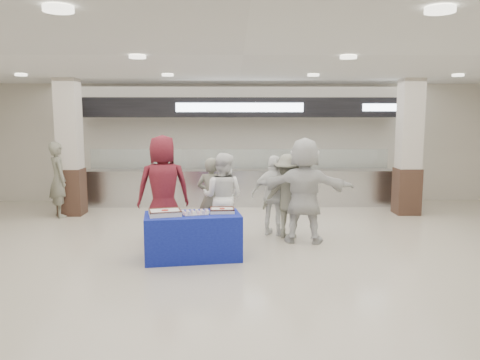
{
  "coord_description": "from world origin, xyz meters",
  "views": [
    {
      "loc": [
        -0.12,
        -6.81,
        2.35
      ],
      "look_at": [
        -0.03,
        1.6,
        1.18
      ],
      "focal_mm": 35.0,
      "sensor_mm": 36.0,
      "label": 1
    }
  ],
  "objects_px": {
    "display_table": "(193,236)",
    "chef_short": "(274,195)",
    "sheet_cake_right": "(222,210)",
    "soldier_a": "(212,198)",
    "chef_tall": "(223,197)",
    "soldier_b": "(289,196)",
    "civilian_white": "(304,190)",
    "soldier_bg": "(59,180)",
    "cupcake_tray": "(195,212)",
    "sheet_cake_left": "(165,212)",
    "civilian_maroon": "(163,188)"
  },
  "relations": [
    {
      "from": "display_table",
      "to": "chef_short",
      "type": "xyz_separation_m",
      "value": [
        1.47,
        1.52,
        0.42
      ]
    },
    {
      "from": "sheet_cake_right",
      "to": "soldier_a",
      "type": "relative_size",
      "value": 0.27
    },
    {
      "from": "sheet_cake_right",
      "to": "chef_tall",
      "type": "bearing_deg",
      "value": 90.93
    },
    {
      "from": "soldier_b",
      "to": "soldier_a",
      "type": "bearing_deg",
      "value": 15.35
    },
    {
      "from": "civilian_white",
      "to": "soldier_bg",
      "type": "bearing_deg",
      "value": -13.69
    },
    {
      "from": "cupcake_tray",
      "to": "soldier_b",
      "type": "distance_m",
      "value": 2.18
    },
    {
      "from": "sheet_cake_left",
      "to": "soldier_bg",
      "type": "relative_size",
      "value": 0.33
    },
    {
      "from": "soldier_b",
      "to": "sheet_cake_right",
      "type": "bearing_deg",
      "value": 59.97
    },
    {
      "from": "display_table",
      "to": "civilian_maroon",
      "type": "xyz_separation_m",
      "value": [
        -0.64,
        1.12,
        0.62
      ]
    },
    {
      "from": "cupcake_tray",
      "to": "soldier_a",
      "type": "distance_m",
      "value": 1.39
    },
    {
      "from": "civilian_maroon",
      "to": "civilian_white",
      "type": "relative_size",
      "value": 1.02
    },
    {
      "from": "sheet_cake_right",
      "to": "soldier_a",
      "type": "bearing_deg",
      "value": 100.9
    },
    {
      "from": "chef_short",
      "to": "civilian_maroon",
      "type": "bearing_deg",
      "value": 32.39
    },
    {
      "from": "cupcake_tray",
      "to": "chef_short",
      "type": "xyz_separation_m",
      "value": [
        1.42,
        1.55,
        0.01
      ]
    },
    {
      "from": "chef_tall",
      "to": "soldier_b",
      "type": "bearing_deg",
      "value": -151.21
    },
    {
      "from": "sheet_cake_left",
      "to": "civilian_white",
      "type": "bearing_deg",
      "value": 24.43
    },
    {
      "from": "soldier_a",
      "to": "chef_short",
      "type": "distance_m",
      "value": 1.24
    },
    {
      "from": "display_table",
      "to": "chef_short",
      "type": "relative_size",
      "value": 0.98
    },
    {
      "from": "cupcake_tray",
      "to": "chef_short",
      "type": "distance_m",
      "value": 2.1
    },
    {
      "from": "chef_short",
      "to": "soldier_b",
      "type": "height_order",
      "value": "soldier_b"
    },
    {
      "from": "civilian_maroon",
      "to": "soldier_bg",
      "type": "bearing_deg",
      "value": -50.99
    },
    {
      "from": "chef_tall",
      "to": "soldier_bg",
      "type": "xyz_separation_m",
      "value": [
        -3.86,
        2.14,
        0.04
      ]
    },
    {
      "from": "cupcake_tray",
      "to": "civilian_white",
      "type": "bearing_deg",
      "value": 27.91
    },
    {
      "from": "sheet_cake_right",
      "to": "civilian_maroon",
      "type": "xyz_separation_m",
      "value": [
        -1.13,
        1.01,
        0.2
      ]
    },
    {
      "from": "civilian_maroon",
      "to": "soldier_a",
      "type": "height_order",
      "value": "civilian_maroon"
    },
    {
      "from": "sheet_cake_left",
      "to": "civilian_maroon",
      "type": "distance_m",
      "value": 1.25
    },
    {
      "from": "civilian_maroon",
      "to": "soldier_b",
      "type": "xyz_separation_m",
      "value": [
        2.38,
        0.24,
        -0.19
      ]
    },
    {
      "from": "civilian_white",
      "to": "sheet_cake_right",
      "type": "bearing_deg",
      "value": 39.88
    },
    {
      "from": "sheet_cake_left",
      "to": "chef_short",
      "type": "distance_m",
      "value": 2.5
    },
    {
      "from": "sheet_cake_left",
      "to": "soldier_b",
      "type": "bearing_deg",
      "value": 33.86
    },
    {
      "from": "soldier_bg",
      "to": "display_table",
      "type": "bearing_deg",
      "value": -167.18
    },
    {
      "from": "chef_tall",
      "to": "soldier_b",
      "type": "distance_m",
      "value": 1.29
    },
    {
      "from": "civilian_maroon",
      "to": "chef_short",
      "type": "relative_size",
      "value": 1.26
    },
    {
      "from": "soldier_a",
      "to": "soldier_bg",
      "type": "xyz_separation_m",
      "value": [
        -3.64,
        1.91,
        0.1
      ]
    },
    {
      "from": "chef_tall",
      "to": "chef_short",
      "type": "height_order",
      "value": "chef_tall"
    },
    {
      "from": "sheet_cake_right",
      "to": "civilian_white",
      "type": "height_order",
      "value": "civilian_white"
    },
    {
      "from": "cupcake_tray",
      "to": "soldier_a",
      "type": "height_order",
      "value": "soldier_a"
    },
    {
      "from": "soldier_b",
      "to": "soldier_bg",
      "type": "relative_size",
      "value": 0.93
    },
    {
      "from": "chef_short",
      "to": "soldier_b",
      "type": "distance_m",
      "value": 0.32
    },
    {
      "from": "cupcake_tray",
      "to": "chef_tall",
      "type": "bearing_deg",
      "value": 70.03
    },
    {
      "from": "soldier_a",
      "to": "civilian_maroon",
      "type": "bearing_deg",
      "value": 28.74
    },
    {
      "from": "display_table",
      "to": "chef_tall",
      "type": "xyz_separation_m",
      "value": [
        0.47,
        1.13,
        0.46
      ]
    },
    {
      "from": "civilian_white",
      "to": "soldier_bg",
      "type": "relative_size",
      "value": 1.12
    },
    {
      "from": "sheet_cake_left",
      "to": "civilian_maroon",
      "type": "relative_size",
      "value": 0.29
    },
    {
      "from": "cupcake_tray",
      "to": "civilian_white",
      "type": "relative_size",
      "value": 0.23
    },
    {
      "from": "sheet_cake_right",
      "to": "cupcake_tray",
      "type": "relative_size",
      "value": 0.91
    },
    {
      "from": "sheet_cake_left",
      "to": "soldier_b",
      "type": "xyz_separation_m",
      "value": [
        2.17,
        1.46,
        0.01
      ]
    },
    {
      "from": "sheet_cake_right",
      "to": "cupcake_tray",
      "type": "xyz_separation_m",
      "value": [
        -0.43,
        -0.14,
        -0.01
      ]
    },
    {
      "from": "soldier_b",
      "to": "civilian_white",
      "type": "distance_m",
      "value": 0.46
    },
    {
      "from": "civilian_maroon",
      "to": "chef_short",
      "type": "height_order",
      "value": "civilian_maroon"
    }
  ]
}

